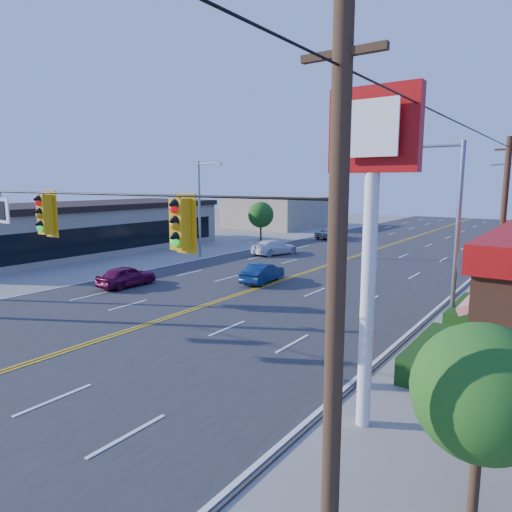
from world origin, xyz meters
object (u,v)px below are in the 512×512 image
Objects in this scene: car_magenta at (127,277)px; car_blue at (263,274)px; kfc_pylon at (372,192)px; car_white at (275,248)px; car_silver at (332,234)px.

car_blue is at bearing -136.97° from car_magenta.
car_magenta is (-17.76, 6.76, -5.41)m from kfc_pylon.
kfc_pylon is 1.93× the size of car_white.
car_silver is at bearing 117.05° from kfc_pylon.
car_white is at bearing 102.10° from car_silver.
car_white is 1.00× the size of car_silver.
car_white reaches higher than car_blue.
car_white is at bearing -92.09° from car_magenta.
car_magenta is at bearing 98.74° from car_silver.
car_blue reaches higher than car_silver.
car_blue is (6.06, 5.65, -0.02)m from car_magenta.
car_magenta is at bearing 104.34° from car_white.
kfc_pylon reaches higher than car_magenta.
car_white is (-17.18, 22.25, -5.40)m from kfc_pylon.
kfc_pylon is 17.90m from car_blue.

